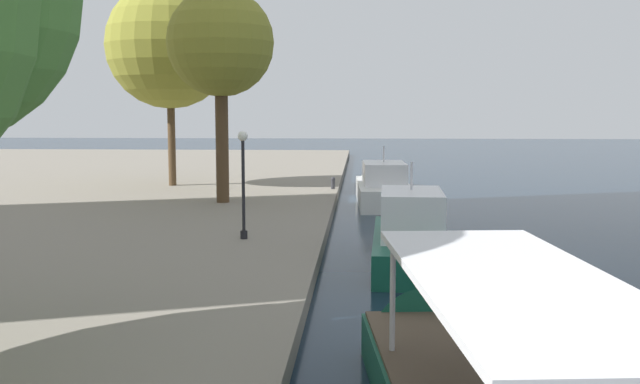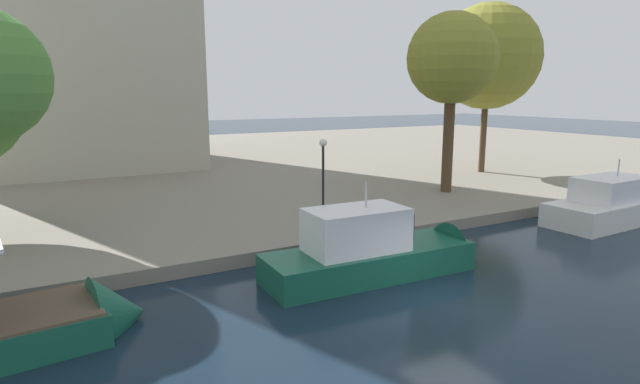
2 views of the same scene
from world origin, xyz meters
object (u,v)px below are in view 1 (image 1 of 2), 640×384
lamp_post (243,176)px  tree_2 (223,40)px  motor_yacht_1 (410,240)px  mooring_bollard_0 (333,183)px  motor_yacht_2 (382,190)px  tree_0 (167,41)px

lamp_post → tree_2: size_ratio=0.37×
motor_yacht_1 → mooring_bollard_0: bearing=12.8°
tree_2 → motor_yacht_2: bearing=-60.2°
tree_0 → motor_yacht_2: bearing=-104.7°
motor_yacht_2 → motor_yacht_1: bearing=179.8°
mooring_bollard_0 → lamp_post: (-16.99, 2.62, 1.94)m
motor_yacht_2 → mooring_bollard_0: 3.46m
tree_0 → tree_2: size_ratio=1.17×
mooring_bollard_0 → tree_2: size_ratio=0.07×
motor_yacht_2 → tree_2: (-4.71, 8.22, 8.02)m
lamp_post → motor_yacht_2: bearing=-20.1°
tree_2 → mooring_bollard_0: bearing=-38.9°
mooring_bollard_0 → tree_0: bearing=81.0°
tree_0 → tree_2: 9.66m
motor_yacht_2 → tree_0: (3.49, 13.27, 8.77)m
motor_yacht_2 → mooring_bollard_0: (1.86, 2.91, 0.22)m
motor_yacht_1 → tree_0: (19.56, 13.75, 8.74)m
tree_0 → tree_2: (-8.21, -5.05, -0.75)m
motor_yacht_2 → lamp_post: bearing=158.0°
motor_yacht_2 → tree_2: 12.41m
lamp_post → mooring_bollard_0: bearing=-8.8°
motor_yacht_1 → lamp_post: lamp_post is taller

